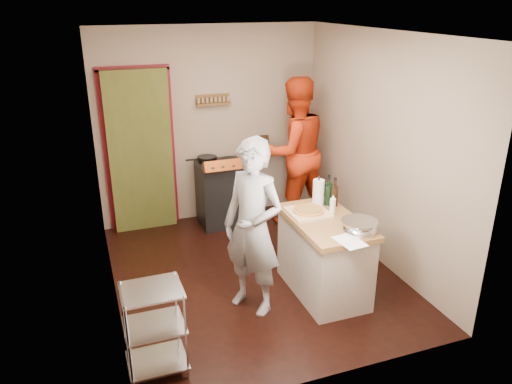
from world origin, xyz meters
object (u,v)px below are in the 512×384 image
island (324,253)px  person_stripe (253,228)px  person_red (294,152)px  stove (222,192)px  wire_shelving (154,327)px

island → person_stripe: person_stripe is taller
person_red → stove: bearing=-20.4°
stove → person_stripe: person_stripe is taller
stove → wire_shelving: bearing=-116.9°
stove → wire_shelving: 2.94m
wire_shelving → island: bearing=18.5°
island → person_red: size_ratio=0.62×
island → person_red: 1.91m
person_stripe → stove: bearing=137.5°
person_red → island: bearing=69.2°
stove → island: 2.07m
island → person_stripe: size_ratio=0.70×
wire_shelving → island: island is taller
wire_shelving → person_red: person_red is taller
stove → person_red: 1.12m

